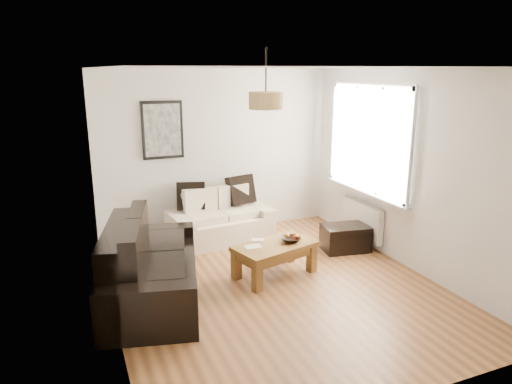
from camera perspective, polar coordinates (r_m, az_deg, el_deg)
name	(u,v)px	position (r m, az deg, el deg)	size (l,w,h in m)	color
floor	(275,286)	(5.84, 2.29, -11.42)	(4.50, 4.50, 0.00)	brown
ceiling	(277,68)	(5.24, 2.59, 15.00)	(3.80, 4.50, 0.00)	white
wall_back	(217,152)	(7.45, -4.86, 4.86)	(3.80, 0.04, 2.60)	silver
wall_front	(405,251)	(3.57, 17.84, -6.95)	(3.80, 0.04, 2.60)	silver
wall_left	(105,200)	(4.93, -18.05, -1.00)	(0.04, 4.50, 2.60)	silver
wall_right	(407,170)	(6.41, 18.06, 2.55)	(0.04, 4.50, 2.60)	silver
window_bay	(370,139)	(6.95, 13.75, 6.28)	(0.14, 1.90, 1.60)	white
radiator	(362,220)	(7.20, 12.91, -3.36)	(0.10, 0.90, 0.52)	white
poster	(162,130)	(7.16, -11.41, 7.45)	(0.62, 0.04, 0.87)	black
pendant_shade	(266,100)	(5.52, 1.21, 11.17)	(0.40, 0.40, 0.20)	tan
loveseat_cream	(220,216)	(7.20, -4.40, -3.01)	(1.53, 0.84, 0.76)	beige
sofa_leather	(152,262)	(5.52, -12.67, -8.41)	(2.03, 0.99, 0.88)	black
coffee_table	(275,260)	(6.04, 2.30, -8.29)	(1.04, 0.57, 0.42)	brown
ottoman	(345,238)	(6.97, 10.92, -5.55)	(0.66, 0.43, 0.38)	black
cushion_left	(191,196)	(7.18, -7.98, -0.48)	(0.43, 0.13, 0.43)	black
cushion_right	(241,190)	(7.41, -1.88, 0.26)	(0.46, 0.14, 0.46)	black
fruit_bowl	(291,239)	(6.05, 4.31, -5.78)	(0.25, 0.25, 0.06)	black
orange_a	(296,237)	(6.11, 4.90, -5.52)	(0.06, 0.06, 0.06)	#ED4B13
orange_b	(297,237)	(6.12, 5.02, -5.46)	(0.06, 0.06, 0.06)	#F15914
orange_c	(287,236)	(6.15, 3.85, -5.35)	(0.07, 0.07, 0.07)	orange
papers	(253,247)	(5.87, -0.38, -6.71)	(0.21, 0.15, 0.01)	beige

